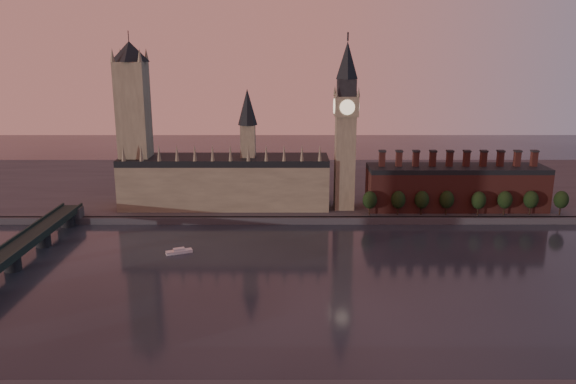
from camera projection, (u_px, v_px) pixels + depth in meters
name	position (u px, v px, depth m)	size (l,w,h in m)	color
ground	(345.00, 285.00, 248.29)	(900.00, 900.00, 0.00)	black
north_bank	(321.00, 186.00, 420.36)	(900.00, 182.00, 4.00)	#46464B
palace_of_westminster	(226.00, 179.00, 354.29)	(130.00, 30.30, 74.00)	gray
victoria_tower	(134.00, 120.00, 345.11)	(24.00, 24.00, 108.00)	gray
big_ben	(346.00, 125.00, 340.93)	(15.00, 15.00, 107.00)	gray
chimney_block	(456.00, 187.00, 350.59)	(110.00, 25.00, 37.00)	brown
embankment_tree_0	(370.00, 200.00, 336.56)	(8.60, 8.60, 14.88)	black
embankment_tree_1	(398.00, 200.00, 337.18)	(8.60, 8.60, 14.88)	black
embankment_tree_2	(422.00, 200.00, 337.16)	(8.60, 8.60, 14.88)	black
embankment_tree_3	(447.00, 200.00, 337.49)	(8.60, 8.60, 14.88)	black
embankment_tree_4	(479.00, 200.00, 335.88)	(8.60, 8.60, 14.88)	black
embankment_tree_5	(505.00, 200.00, 336.86)	(8.60, 8.60, 14.88)	black
embankment_tree_6	(531.00, 200.00, 337.60)	(8.60, 8.60, 14.88)	black
embankment_tree_7	(561.00, 200.00, 337.24)	(8.60, 8.60, 14.88)	black
river_boat	(179.00, 251.00, 286.70)	(13.69, 8.56, 2.65)	silver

